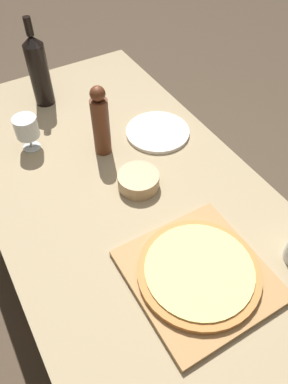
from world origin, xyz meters
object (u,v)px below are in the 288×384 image
pizza (199,271)px  wine_glass (26,128)px  wine_bottle (38,70)px  small_bowl (138,181)px  pepper_mill (101,122)px

pizza → wine_glass: wine_glass is taller
wine_bottle → small_bowl: (0.10, -0.61, -0.12)m
pepper_mill → small_bowl: size_ratio=1.94×
pizza → wine_glass: size_ratio=2.53×
wine_bottle → pepper_mill: 0.40m
pizza → wine_bottle: bearing=94.2°
small_bowl → pizza: bearing=-94.1°
pepper_mill → pizza: bearing=-90.4°
pizza → wine_glass: 0.77m
wine_bottle → wine_glass: size_ratio=2.66×
pepper_mill → small_bowl: (0.02, -0.22, -0.10)m
wine_glass → small_bowl: (0.24, -0.36, -0.06)m
pepper_mill → small_bowl: pepper_mill is taller
pepper_mill → wine_glass: 0.27m
wine_bottle → wine_glass: 0.29m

